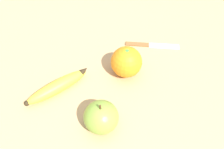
{
  "coord_description": "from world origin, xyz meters",
  "views": [
    {
      "loc": [
        -0.35,
        -0.18,
        0.49
      ],
      "look_at": [
        0.01,
        -0.03,
        0.03
      ],
      "focal_mm": 35.0,
      "sensor_mm": 36.0,
      "label": 1
    }
  ],
  "objects_px": {
    "banana": "(58,86)",
    "apple": "(101,117)",
    "orange": "(126,62)",
    "paring_knife": "(150,45)"
  },
  "relations": [
    {
      "from": "banana",
      "to": "apple",
      "type": "xyz_separation_m",
      "value": [
        -0.05,
        -0.15,
        0.02
      ]
    },
    {
      "from": "banana",
      "to": "orange",
      "type": "distance_m",
      "value": 0.2
    },
    {
      "from": "paring_knife",
      "to": "apple",
      "type": "bearing_deg",
      "value": -22.68
    },
    {
      "from": "banana",
      "to": "paring_knife",
      "type": "distance_m",
      "value": 0.32
    },
    {
      "from": "banana",
      "to": "paring_knife",
      "type": "bearing_deg",
      "value": -3.83
    },
    {
      "from": "banana",
      "to": "orange",
      "type": "xyz_separation_m",
      "value": [
        0.13,
        -0.15,
        0.03
      ]
    },
    {
      "from": "orange",
      "to": "apple",
      "type": "xyz_separation_m",
      "value": [
        -0.18,
        -0.0,
        -0.01
      ]
    },
    {
      "from": "apple",
      "to": "orange",
      "type": "bearing_deg",
      "value": 1.45
    },
    {
      "from": "orange",
      "to": "paring_knife",
      "type": "distance_m",
      "value": 0.15
    },
    {
      "from": "orange",
      "to": "paring_knife",
      "type": "height_order",
      "value": "orange"
    }
  ]
}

